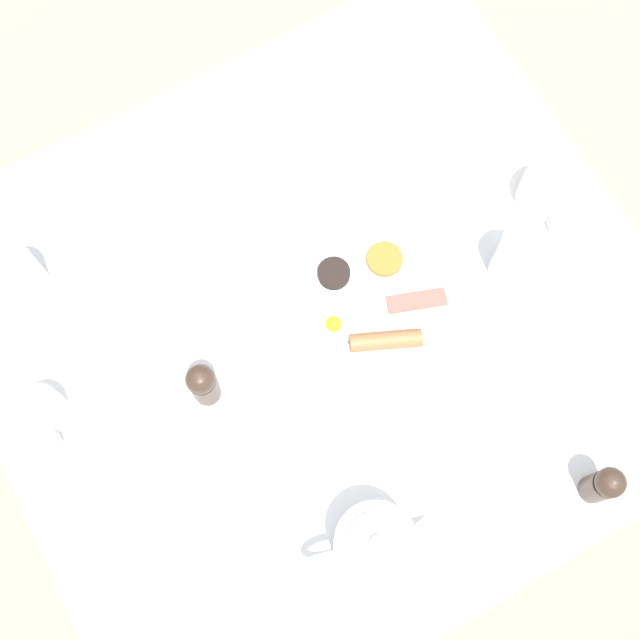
{
  "coord_description": "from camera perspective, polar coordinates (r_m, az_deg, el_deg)",
  "views": [
    {
      "loc": [
        0.33,
        -0.19,
        1.99
      ],
      "look_at": [
        0.0,
        0.0,
        0.74
      ],
      "focal_mm": 50.0,
      "sensor_mm": 36.0,
      "label": 1
    }
  ],
  "objects": [
    {
      "name": "breakfast_plate",
      "position": [
        1.34,
        3.22,
        1.07
      ],
      "size": [
        0.26,
        0.26,
        0.04
      ],
      "color": "white",
      "rests_on": "table"
    },
    {
      "name": "pepper_grinder",
      "position": [
        1.29,
        17.7,
        -10.03
      ],
      "size": [
        0.04,
        0.04,
        0.11
      ],
      "color": "#38281E",
      "rests_on": "table"
    },
    {
      "name": "water_glass_short",
      "position": [
        1.34,
        12.45,
        3.93
      ],
      "size": [
        0.06,
        0.06,
        0.11
      ],
      "color": "white",
      "rests_on": "table"
    },
    {
      "name": "knife_by_plate",
      "position": [
        1.37,
        -8.9,
        3.2
      ],
      "size": [
        0.17,
        0.17,
        0.0
      ],
      "rotation": [
        0.0,
        0.0,
        5.51
      ],
      "color": "silver",
      "rests_on": "table"
    },
    {
      "name": "teacup_with_saucer_left",
      "position": [
        1.42,
        14.09,
        7.85
      ],
      "size": [
        0.13,
        0.13,
        0.07
      ],
      "color": "white",
      "rests_on": "table"
    },
    {
      "name": "fork_by_plate",
      "position": [
        1.29,
        -7.78,
        -19.43
      ],
      "size": [
        0.02,
        0.19,
        0.0
      ],
      "rotation": [
        0.0,
        0.0,
        3.1
      ],
      "color": "silver",
      "rests_on": "table"
    },
    {
      "name": "spoon_for_tea",
      "position": [
        1.43,
        -0.97,
        9.88
      ],
      "size": [
        0.05,
        0.17,
        0.0
      ],
      "rotation": [
        0.0,
        0.0,
        0.2
      ],
      "color": "silver",
      "rests_on": "table"
    },
    {
      "name": "ground_plane",
      "position": [
        2.03,
        0.0,
        -6.06
      ],
      "size": [
        8.0,
        8.0,
        0.0
      ],
      "primitive_type": "plane",
      "color": "gray"
    },
    {
      "name": "teapot_near",
      "position": [
        1.23,
        3.41,
        -14.16
      ],
      "size": [
        0.11,
        0.19,
        0.12
      ],
      "rotation": [
        0.0,
        0.0,
        1.3
      ],
      "color": "white",
      "rests_on": "table"
    },
    {
      "name": "table",
      "position": [
        1.4,
        0.0,
        -1.1
      ],
      "size": [
        0.93,
        1.0,
        0.72
      ],
      "color": "silver",
      "rests_on": "ground_plane"
    },
    {
      "name": "water_glass_tall",
      "position": [
        1.38,
        -18.63,
        2.77
      ],
      "size": [
        0.06,
        0.06,
        0.1
      ],
      "color": "white",
      "rests_on": "table"
    },
    {
      "name": "salt_grinder",
      "position": [
        1.26,
        -7.5,
        -4.1
      ],
      "size": [
        0.04,
        0.04,
        0.11
      ],
      "color": "#38281E",
      "rests_on": "table"
    },
    {
      "name": "creamer_jug",
      "position": [
        1.33,
        -17.29,
        -5.56
      ],
      "size": [
        0.09,
        0.06,
        0.06
      ],
      "color": "white",
      "rests_on": "table"
    }
  ]
}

